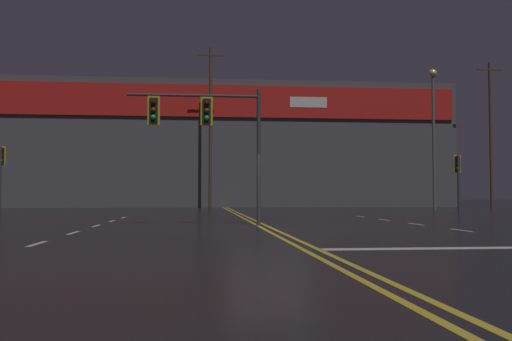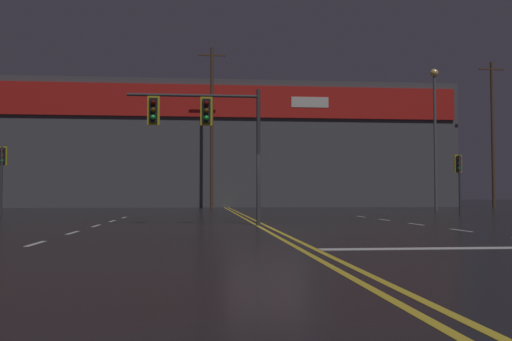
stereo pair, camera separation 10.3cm
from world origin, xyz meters
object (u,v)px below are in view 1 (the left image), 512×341
Objects in this scene: traffic_signal_corner_northwest at (1,165)px; traffic_signal_corner_northeast at (458,171)px; traffic_signal_median at (203,121)px; streetlight_median_approach at (433,120)px.

traffic_signal_corner_northwest is 1.10× the size of traffic_signal_corner_northeast.
streetlight_median_approach is at bearing 49.03° from traffic_signal_median.
traffic_signal_corner_northwest is at bearing -164.57° from streetlight_median_approach.
streetlight_median_approach is at bearing 75.45° from traffic_signal_corner_northeast.
traffic_signal_corner_northeast is at bearing -104.55° from streetlight_median_approach.
traffic_signal_median is 17.80m from traffic_signal_corner_northeast.
traffic_signal_median is 0.48× the size of streetlight_median_approach.
traffic_signal_corner_northwest reaches higher than traffic_signal_corner_northeast.
traffic_signal_corner_northeast is at bearing 37.00° from traffic_signal_median.
traffic_signal_corner_northwest is (-10.46, 11.36, -0.95)m from traffic_signal_median.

